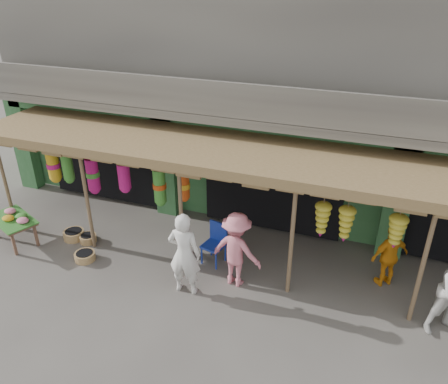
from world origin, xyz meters
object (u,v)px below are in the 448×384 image
(blue_chair, at_px, (216,241))
(person_shopper, at_px, (236,250))
(person_front, at_px, (184,254))
(person_vendor, at_px, (390,256))
(flower_table, at_px, (14,220))

(blue_chair, bearing_deg, person_shopper, -27.96)
(blue_chair, bearing_deg, person_front, -87.04)
(blue_chair, distance_m, person_vendor, 3.90)
(person_front, bearing_deg, flower_table, -6.68)
(flower_table, xyz_separation_m, person_shopper, (5.81, 0.38, 0.24))
(blue_chair, relative_size, person_shopper, 0.57)
(person_vendor, distance_m, person_shopper, 3.33)
(flower_table, bearing_deg, blue_chair, 34.73)
(blue_chair, relative_size, person_vendor, 0.67)
(blue_chair, relative_size, person_front, 0.52)
(person_front, bearing_deg, person_shopper, -149.57)
(person_shopper, bearing_deg, blue_chair, -31.18)
(blue_chair, xyz_separation_m, person_vendor, (3.86, 0.49, 0.19))
(person_front, xyz_separation_m, person_shopper, (0.94, 0.64, -0.08))
(flower_table, distance_m, person_front, 4.89)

